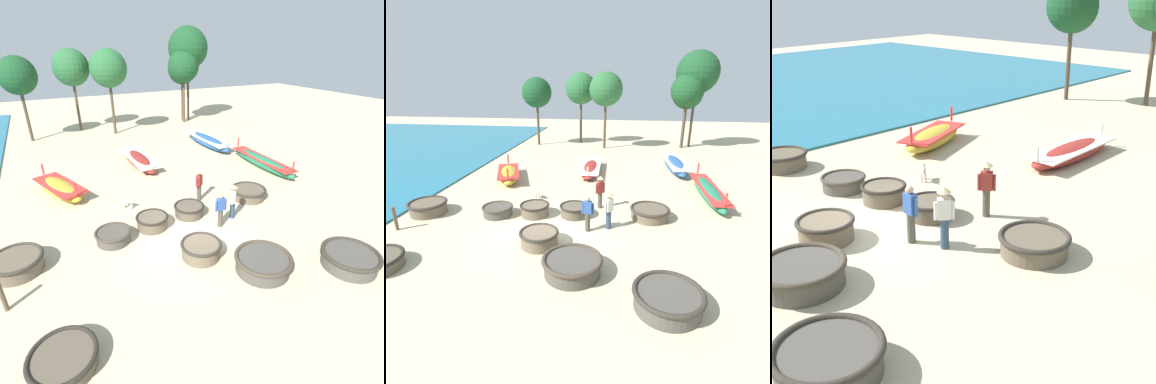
{
  "view_description": "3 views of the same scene",
  "coord_description": "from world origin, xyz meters",
  "views": [
    {
      "loc": [
        -4.55,
        -9.21,
        7.17
      ],
      "look_at": [
        1.09,
        1.93,
        0.97
      ],
      "focal_mm": 28.0,
      "sensor_mm": 36.0,
      "label": 1
    },
    {
      "loc": [
        2.77,
        -11.26,
        5.99
      ],
      "look_at": [
        0.89,
        1.83,
        1.12
      ],
      "focal_mm": 28.0,
      "sensor_mm": 36.0,
      "label": 2
    },
    {
      "loc": [
        11.08,
        -8.04,
        6.37
      ],
      "look_at": [
        1.41,
        2.27,
        0.75
      ],
      "focal_mm": 50.0,
      "sensor_mm": 36.0,
      "label": 3
    }
  ],
  "objects": [
    {
      "name": "coracle_nearest",
      "position": [
        4.28,
        -4.19,
        0.33
      ],
      "size": [
        2.02,
        2.02,
        0.61
      ],
      "color": "#4C473F",
      "rests_on": "ground"
    },
    {
      "name": "coracle_front_left",
      "position": [
        4.26,
        1.78,
        0.3
      ],
      "size": [
        1.82,
        1.82,
        0.55
      ],
      "color": "brown",
      "rests_on": "ground"
    },
    {
      "name": "tree_rightmost",
      "position": [
        -5.45,
        18.12,
        5.0
      ],
      "size": [
        2.83,
        2.83,
        6.45
      ],
      "color": "#4C3D2D",
      "rests_on": "ground"
    },
    {
      "name": "fisherman_standing_right",
      "position": [
        1.55,
        0.13,
        0.84
      ],
      "size": [
        0.53,
        0.24,
        1.57
      ],
      "color": "#4C473D",
      "rests_on": "ground"
    },
    {
      "name": "dog",
      "position": [
        -1.64,
        3.49,
        0.37
      ],
      "size": [
        0.56,
        0.49,
        0.55
      ],
      "color": "beige",
      "rests_on": "ground"
    },
    {
      "name": "coracle_far_right",
      "position": [
        -1.12,
        1.37,
        0.31
      ],
      "size": [
        1.41,
        1.41,
        0.57
      ],
      "color": "brown",
      "rests_on": "ground"
    },
    {
      "name": "coracle_center",
      "position": [
        -0.18,
        -1.31,
        0.33
      ],
      "size": [
        1.55,
        1.55,
        0.61
      ],
      "color": "brown",
      "rests_on": "ground"
    },
    {
      "name": "long_boat_white_hull",
      "position": [
        -4.35,
        6.55,
        0.36
      ],
      "size": [
        2.57,
        4.21,
        1.23
      ],
      "color": "gold",
      "rests_on": "ground"
    },
    {
      "name": "fisherman_with_hat",
      "position": [
        2.41,
        0.49,
        0.96
      ],
      "size": [
        0.39,
        0.42,
        1.67
      ],
      "color": "#2D425B",
      "rests_on": "ground"
    },
    {
      "name": "coracle_front_right",
      "position": [
        0.76,
        1.58,
        0.29
      ],
      "size": [
        1.4,
        1.4,
        0.54
      ],
      "color": "brown",
      "rests_on": "ground"
    },
    {
      "name": "coracle_far_left",
      "position": [
        1.38,
        -2.96,
        0.33
      ],
      "size": [
        2.02,
        2.02,
        0.61
      ],
      "color": "#4C473F",
      "rests_on": "ground"
    },
    {
      "name": "ground_plane",
      "position": [
        0.0,
        0.0,
        0.0
      ],
      "size": [
        80.0,
        80.0,
        0.0
      ],
      "primitive_type": "plane",
      "color": "#C6B793"
    },
    {
      "name": "coracle_weathered",
      "position": [
        -2.87,
        1.11,
        0.27
      ],
      "size": [
        1.46,
        1.46,
        0.49
      ],
      "color": "#4C473F",
      "rests_on": "ground"
    },
    {
      "name": "fisherman_standing_left",
      "position": [
        1.88,
        2.71,
        0.96
      ],
      "size": [
        0.45,
        0.38,
        1.67
      ],
      "color": "#4C473D",
      "rests_on": "ground"
    },
    {
      "name": "coracle_upturned",
      "position": [
        -6.28,
        0.86,
        0.33
      ],
      "size": [
        1.81,
        1.81,
        0.61
      ],
      "color": "brown",
      "rests_on": "ground"
    },
    {
      "name": "long_boat_red_hull",
      "position": [
        0.77,
        8.93,
        0.29
      ],
      "size": [
        1.43,
        4.96,
        1.0
      ],
      "color": "maroon",
      "rests_on": "ground"
    }
  ]
}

